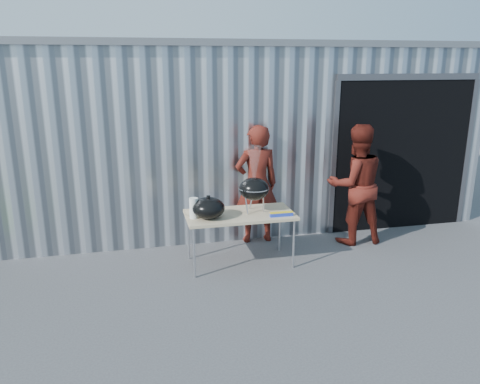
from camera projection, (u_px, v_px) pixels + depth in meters
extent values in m
plane|color=#434345|center=(231.00, 292.00, 5.86)|extent=(80.00, 80.00, 0.00)
cube|color=silver|center=(222.00, 123.00, 10.04)|extent=(8.00, 6.00, 3.00)
cube|color=slate|center=(221.00, 48.00, 9.62)|extent=(8.20, 6.20, 0.10)
cube|color=black|center=(384.00, 150.00, 8.37)|extent=(2.40, 1.20, 2.50)
cube|color=#4C4C51|center=(410.00, 77.00, 7.49)|extent=(2.52, 0.08, 0.10)
cube|color=tan|center=(240.00, 215.00, 6.50)|extent=(1.50, 0.75, 0.04)
cylinder|color=silver|center=(194.00, 253.00, 6.16)|extent=(0.03, 0.03, 0.71)
cylinder|color=silver|center=(294.00, 244.00, 6.46)|extent=(0.03, 0.03, 0.71)
cylinder|color=silver|center=(188.00, 236.00, 6.75)|extent=(0.03, 0.03, 0.71)
cylinder|color=silver|center=(280.00, 229.00, 7.05)|extent=(0.03, 0.03, 0.71)
ellipsoid|color=black|center=(254.00, 189.00, 6.48)|extent=(0.42, 0.42, 0.31)
cylinder|color=silver|center=(254.00, 188.00, 6.48)|extent=(0.42, 0.42, 0.02)
cylinder|color=silver|center=(254.00, 187.00, 6.47)|extent=(0.40, 0.40, 0.01)
cylinder|color=silver|center=(251.00, 201.00, 6.67)|extent=(0.02, 0.02, 0.24)
cylinder|color=silver|center=(247.00, 206.00, 6.45)|extent=(0.02, 0.02, 0.24)
cylinder|color=silver|center=(264.00, 204.00, 6.50)|extent=(0.02, 0.02, 0.24)
cylinder|color=#CD6D49|center=(245.00, 187.00, 6.44)|extent=(0.02, 0.14, 0.02)
cylinder|color=#CD6D49|center=(247.00, 187.00, 6.45)|extent=(0.02, 0.14, 0.02)
cylinder|color=#CD6D49|center=(249.00, 187.00, 6.45)|extent=(0.02, 0.14, 0.02)
cylinder|color=#CD6D49|center=(251.00, 186.00, 6.46)|extent=(0.02, 0.14, 0.02)
cylinder|color=#CD6D49|center=(253.00, 186.00, 6.47)|extent=(0.02, 0.14, 0.02)
cylinder|color=#CD6D49|center=(255.00, 186.00, 6.47)|extent=(0.02, 0.14, 0.02)
cylinder|color=#CD6D49|center=(257.00, 186.00, 6.48)|extent=(0.02, 0.14, 0.02)
cylinder|color=#CD6D49|center=(259.00, 186.00, 6.49)|extent=(0.02, 0.14, 0.02)
cylinder|color=#CD6D49|center=(261.00, 186.00, 6.49)|extent=(0.02, 0.14, 0.02)
cylinder|color=#CD6D49|center=(263.00, 186.00, 6.50)|extent=(0.02, 0.14, 0.02)
cone|color=silver|center=(254.00, 166.00, 6.39)|extent=(0.20, 0.20, 0.55)
ellipsoid|color=black|center=(209.00, 208.00, 6.26)|extent=(0.44, 0.44, 0.29)
cylinder|color=black|center=(208.00, 197.00, 6.22)|extent=(0.05, 0.05, 0.03)
cylinder|color=white|center=(194.00, 208.00, 6.27)|extent=(0.12, 0.12, 0.28)
cube|color=white|center=(198.00, 208.00, 6.59)|extent=(0.20, 0.15, 0.10)
cube|color=#1C35B9|center=(281.00, 215.00, 6.37)|extent=(0.32, 0.05, 0.05)
cube|color=yellow|center=(281.00, 212.00, 6.36)|extent=(0.32, 0.05, 0.01)
imported|color=#541811|center=(257.00, 184.00, 7.31)|extent=(0.69, 0.46, 1.87)
imported|color=#541811|center=(355.00, 185.00, 7.27)|extent=(0.93, 0.74, 1.88)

